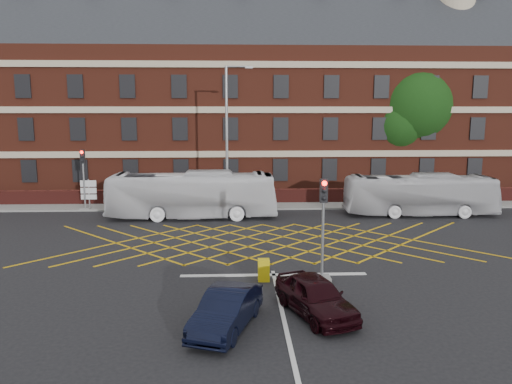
{
  "coord_description": "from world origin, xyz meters",
  "views": [
    {
      "loc": [
        -1.58,
        -24.0,
        7.03
      ],
      "look_at": [
        -0.56,
        1.5,
        2.8
      ],
      "focal_mm": 35.0,
      "sensor_mm": 36.0,
      "label": 1
    }
  ],
  "objects_px": {
    "bus_left": "(192,195)",
    "utility_cabinet": "(264,270)",
    "bus_right": "(420,195)",
    "deciduous_tree": "(410,112)",
    "car_navy": "(226,310)",
    "traffic_light_near": "(323,240)",
    "traffic_light_far": "(84,186)",
    "car_maroon": "(316,296)",
    "direction_signs": "(89,191)",
    "street_lamp": "(228,163)"
  },
  "relations": [
    {
      "from": "deciduous_tree",
      "to": "bus_left",
      "type": "bearing_deg",
      "value": -150.09
    },
    {
      "from": "bus_left",
      "to": "car_navy",
      "type": "bearing_deg",
      "value": -171.85
    },
    {
      "from": "bus_right",
      "to": "traffic_light_near",
      "type": "distance_m",
      "value": 15.45
    },
    {
      "from": "traffic_light_far",
      "to": "street_lamp",
      "type": "height_order",
      "value": "street_lamp"
    },
    {
      "from": "car_maroon",
      "to": "traffic_light_far",
      "type": "bearing_deg",
      "value": 105.85
    },
    {
      "from": "traffic_light_near",
      "to": "deciduous_tree",
      "type": "bearing_deg",
      "value": 63.47
    },
    {
      "from": "street_lamp",
      "to": "direction_signs",
      "type": "distance_m",
      "value": 10.15
    },
    {
      "from": "bus_right",
      "to": "traffic_light_far",
      "type": "xyz_separation_m",
      "value": [
        -22.9,
        2.49,
        0.37
      ]
    },
    {
      "from": "car_navy",
      "to": "deciduous_tree",
      "type": "bearing_deg",
      "value": 79.6
    },
    {
      "from": "bus_left",
      "to": "utility_cabinet",
      "type": "xyz_separation_m",
      "value": [
        3.99,
        -12.34,
        -1.07
      ]
    },
    {
      "from": "bus_right",
      "to": "traffic_light_near",
      "type": "xyz_separation_m",
      "value": [
        -8.76,
        -12.72,
        0.37
      ]
    },
    {
      "from": "bus_left",
      "to": "direction_signs",
      "type": "bearing_deg",
      "value": 68.87
    },
    {
      "from": "utility_cabinet",
      "to": "street_lamp",
      "type": "bearing_deg",
      "value": 96.9
    },
    {
      "from": "car_navy",
      "to": "car_maroon",
      "type": "relative_size",
      "value": 0.98
    },
    {
      "from": "car_maroon",
      "to": "car_navy",
      "type": "bearing_deg",
      "value": 178.18
    },
    {
      "from": "car_navy",
      "to": "street_lamp",
      "type": "relative_size",
      "value": 0.4
    },
    {
      "from": "bus_right",
      "to": "utility_cabinet",
      "type": "height_order",
      "value": "bus_right"
    },
    {
      "from": "bus_left",
      "to": "direction_signs",
      "type": "relative_size",
      "value": 4.99
    },
    {
      "from": "deciduous_tree",
      "to": "direction_signs",
      "type": "distance_m",
      "value": 26.83
    },
    {
      "from": "traffic_light_far",
      "to": "street_lamp",
      "type": "relative_size",
      "value": 0.43
    },
    {
      "from": "utility_cabinet",
      "to": "deciduous_tree",
      "type": "bearing_deg",
      "value": 58.64
    },
    {
      "from": "bus_right",
      "to": "car_navy",
      "type": "bearing_deg",
      "value": 145.63
    },
    {
      "from": "car_navy",
      "to": "traffic_light_near",
      "type": "bearing_deg",
      "value": 67.52
    },
    {
      "from": "deciduous_tree",
      "to": "traffic_light_near",
      "type": "relative_size",
      "value": 2.55
    },
    {
      "from": "bus_right",
      "to": "bus_left",
      "type": "bearing_deg",
      "value": 92.88
    },
    {
      "from": "deciduous_tree",
      "to": "traffic_light_near",
      "type": "height_order",
      "value": "deciduous_tree"
    },
    {
      "from": "car_navy",
      "to": "car_maroon",
      "type": "distance_m",
      "value": 3.21
    },
    {
      "from": "car_maroon",
      "to": "deciduous_tree",
      "type": "distance_m",
      "value": 29.43
    },
    {
      "from": "bus_left",
      "to": "car_navy",
      "type": "relative_size",
      "value": 2.82
    },
    {
      "from": "car_navy",
      "to": "utility_cabinet",
      "type": "bearing_deg",
      "value": 91.09
    },
    {
      "from": "direction_signs",
      "to": "utility_cabinet",
      "type": "distance_m",
      "value": 19.06
    },
    {
      "from": "bus_right",
      "to": "car_maroon",
      "type": "bearing_deg",
      "value": 151.35
    },
    {
      "from": "bus_right",
      "to": "car_navy",
      "type": "height_order",
      "value": "bus_right"
    },
    {
      "from": "car_navy",
      "to": "direction_signs",
      "type": "height_order",
      "value": "direction_signs"
    },
    {
      "from": "deciduous_tree",
      "to": "traffic_light_near",
      "type": "bearing_deg",
      "value": -116.53
    },
    {
      "from": "traffic_light_near",
      "to": "bus_right",
      "type": "bearing_deg",
      "value": 55.46
    },
    {
      "from": "car_maroon",
      "to": "utility_cabinet",
      "type": "xyz_separation_m",
      "value": [
        -1.59,
        3.56,
        -0.22
      ]
    },
    {
      "from": "bus_left",
      "to": "traffic_light_far",
      "type": "relative_size",
      "value": 2.57
    },
    {
      "from": "bus_right",
      "to": "direction_signs",
      "type": "bearing_deg",
      "value": 85.45
    },
    {
      "from": "traffic_light_far",
      "to": "car_maroon",
      "type": "bearing_deg",
      "value": -54.38
    },
    {
      "from": "deciduous_tree",
      "to": "street_lamp",
      "type": "xyz_separation_m",
      "value": [
        -15.4,
        -8.78,
        -3.36
      ]
    },
    {
      "from": "bus_right",
      "to": "deciduous_tree",
      "type": "bearing_deg",
      "value": -12.42
    },
    {
      "from": "car_navy",
      "to": "traffic_light_far",
      "type": "distance_m",
      "value": 22.16
    },
    {
      "from": "bus_right",
      "to": "deciduous_tree",
      "type": "height_order",
      "value": "deciduous_tree"
    },
    {
      "from": "bus_right",
      "to": "car_maroon",
      "type": "distance_m",
      "value": 18.76
    },
    {
      "from": "bus_left",
      "to": "traffic_light_far",
      "type": "bearing_deg",
      "value": 70.32
    },
    {
      "from": "deciduous_tree",
      "to": "utility_cabinet",
      "type": "xyz_separation_m",
      "value": [
        -13.73,
        -22.53,
        -6.38
      ]
    },
    {
      "from": "deciduous_tree",
      "to": "traffic_light_near",
      "type": "xyz_separation_m",
      "value": [
        -11.33,
        -22.7,
        -5.07
      ]
    },
    {
      "from": "car_navy",
      "to": "direction_signs",
      "type": "relative_size",
      "value": 1.77
    },
    {
      "from": "traffic_light_near",
      "to": "traffic_light_far",
      "type": "xyz_separation_m",
      "value": [
        -14.15,
        15.21,
        0.0
      ]
    }
  ]
}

